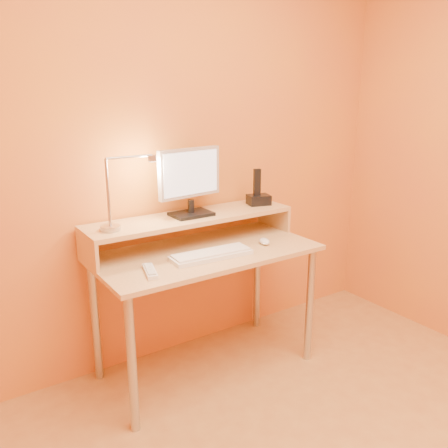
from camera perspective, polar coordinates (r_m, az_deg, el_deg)
wall_back at (r=2.66m, az=-6.04°, el=9.54°), size 3.00×0.04×2.50m
desk_leg_fl at (r=2.24m, az=-11.20°, el=-16.56°), size 0.04×0.04×0.69m
desk_leg_fr at (r=2.78m, az=10.45°, el=-9.78°), size 0.04×0.04×0.69m
desk_leg_bl at (r=2.66m, az=-15.48°, el=-11.41°), size 0.04×0.04×0.69m
desk_leg_br at (r=3.13m, az=4.07°, el=-6.60°), size 0.04×0.04×0.69m
desk_lower at (r=2.51m, az=-2.26°, el=-3.49°), size 1.20×0.60×0.02m
shelf_riser_left at (r=2.39m, az=-16.41°, el=-3.15°), size 0.02×0.30×0.14m
shelf_riser_right at (r=2.94m, az=6.06°, el=0.93°), size 0.02×0.30×0.14m
desk_shelf at (r=2.59m, az=-4.03°, el=0.78°), size 1.20×0.30×0.02m
monitor_foot at (r=2.58m, az=-4.03°, el=1.24°), size 0.22×0.16×0.02m
monitor_neck at (r=2.57m, az=-4.05°, el=2.19°), size 0.04×0.04×0.07m
monitor_panel at (r=2.54m, az=-4.24°, el=6.28°), size 0.39×0.09×0.27m
monitor_back at (r=2.56m, az=-4.50°, el=6.35°), size 0.35×0.06×0.23m
monitor_screen at (r=2.53m, az=-4.03°, el=6.23°), size 0.35×0.05×0.23m
lamp_base at (r=2.36m, az=-13.73°, el=-0.48°), size 0.10×0.10×0.02m
lamp_post at (r=2.32m, az=-14.02°, el=3.73°), size 0.01×0.01×0.33m
lamp_arm at (r=2.34m, az=-11.50°, el=8.06°), size 0.24×0.01×0.01m
lamp_head at (r=2.39m, az=-8.80°, el=7.99°), size 0.04×0.04×0.03m
lamp_bulb at (r=2.39m, az=-8.78°, el=7.61°), size 0.03×0.03×0.00m
phone_dock at (r=2.83m, az=4.27°, el=2.98°), size 0.15×0.13×0.06m
phone_handset at (r=2.80m, az=4.07°, el=5.14°), size 0.05×0.03×0.16m
phone_led at (r=2.82m, az=5.62°, el=2.90°), size 0.01×0.00×0.04m
keyboard at (r=2.40m, az=-1.57°, el=-3.85°), size 0.44×0.16×0.02m
mouse at (r=2.61m, az=4.99°, el=-2.12°), size 0.09×0.11×0.03m
remote_control at (r=2.22m, az=-9.05°, el=-5.73°), size 0.09×0.18×0.02m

